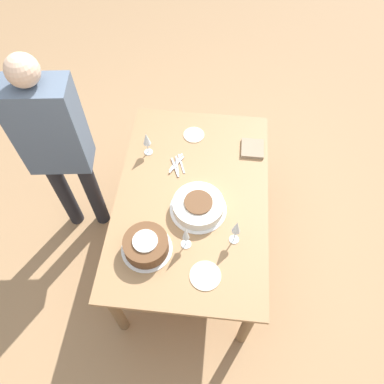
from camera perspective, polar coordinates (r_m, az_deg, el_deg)
The scene contains 12 objects.
ground_plane at distance 3.07m, azimuth 0.00°, elevation -8.02°, with size 12.00×12.00×0.00m, color #A87F56.
dining_table at distance 2.52m, azimuth 0.00°, elevation -1.88°, with size 1.52×0.99×0.73m.
cake_center_white at distance 2.35m, azimuth 0.96°, elevation -2.13°, with size 0.36×0.36×0.09m.
cake_front_chocolate at distance 2.22m, azimuth -7.01°, elevation -8.06°, with size 0.31×0.31×0.11m.
wine_glass_near at distance 2.15m, azimuth -0.87°, elevation -6.43°, with size 0.06×0.06×0.21m.
wine_glass_far at distance 2.16m, azimuth 6.79°, elevation -5.45°, with size 0.06×0.06×0.22m.
wine_glass_extra at distance 2.57m, azimuth -6.93°, elevation 7.93°, with size 0.06×0.06×0.19m.
dessert_plate_left at distance 2.76m, azimuth 0.28°, elevation 8.71°, with size 0.15×0.15×0.01m.
dessert_plate_right at distance 2.19m, azimuth 2.04°, elevation -12.62°, with size 0.18×0.18×0.01m.
fork_pile at distance 2.58m, azimuth -2.26°, elevation 4.21°, with size 0.21×0.11×0.01m.
napkin_stack at distance 2.69m, azimuth 9.19°, elevation 6.57°, with size 0.17×0.16×0.02m.
person_cutting at distance 2.53m, azimuth -20.08°, elevation 7.11°, with size 0.27×0.42×1.62m.
Camera 1 is at (1.31, 0.14, 2.78)m, focal length 35.00 mm.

